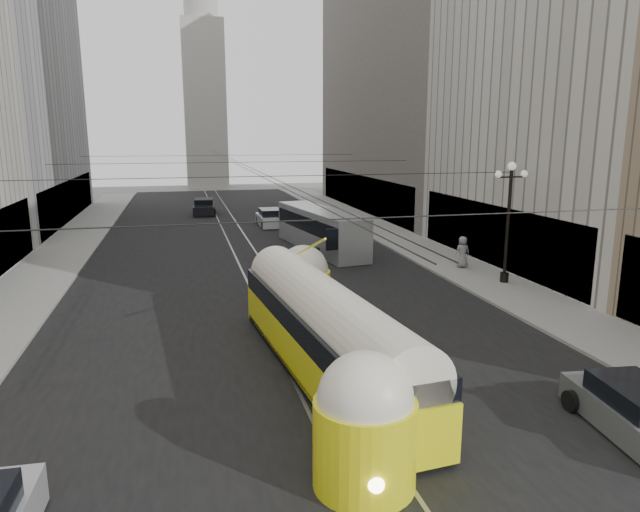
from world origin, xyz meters
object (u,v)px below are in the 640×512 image
streetcar (324,329)px  city_bus (321,228)px  sedan_grey (635,412)px  pedestrian_sidewalk_right (462,252)px  pedestrian_crossing_b (370,470)px

streetcar → city_bus: streetcar is taller
city_bus → sedan_grey: 26.39m
city_bus → pedestrian_sidewalk_right: 10.33m
streetcar → city_bus: size_ratio=1.30×
sedan_grey → pedestrian_sidewalk_right: bearing=76.3°
sedan_grey → pedestrian_crossing_b: pedestrian_crossing_b is taller
streetcar → pedestrian_sidewalk_right: size_ratio=7.99×
streetcar → pedestrian_crossing_b: bearing=-96.1°
city_bus → sedan_grey: city_bus is taller
city_bus → pedestrian_crossing_b: bearing=-101.6°
city_bus → pedestrian_sidewalk_right: size_ratio=6.12×
city_bus → pedestrian_crossing_b: city_bus is taller
streetcar → pedestrian_crossing_b: 7.02m
sedan_grey → pedestrian_crossing_b: size_ratio=2.73×
streetcar → pedestrian_sidewalk_right: streetcar is taller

